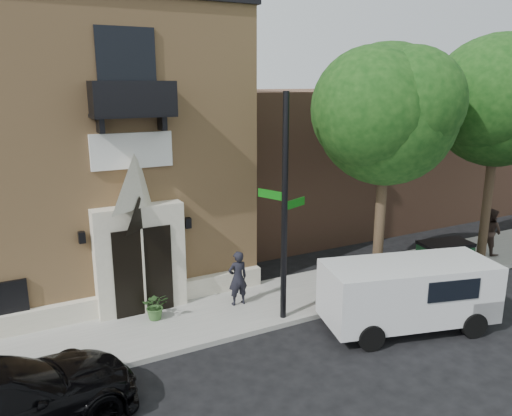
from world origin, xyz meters
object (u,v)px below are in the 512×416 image
(street_sign, at_px, (284,209))
(pedestrian_far, at_px, (491,231))
(dumpster, at_px, (444,258))
(fire_hydrant, at_px, (332,294))
(pedestrian_near, at_px, (238,278))
(cargo_van, at_px, (414,292))

(street_sign, height_order, pedestrian_far, street_sign)
(dumpster, bearing_deg, fire_hydrant, -165.51)
(street_sign, distance_m, fire_hydrant, 3.22)
(pedestrian_near, bearing_deg, fire_hydrant, 148.59)
(fire_hydrant, relative_size, pedestrian_near, 0.52)
(cargo_van, xyz_separation_m, pedestrian_near, (-3.82, 3.39, -0.08))
(dumpster, relative_size, pedestrian_far, 1.06)
(pedestrian_near, bearing_deg, cargo_van, 139.66)
(fire_hydrant, height_order, dumpster, dumpster)
(street_sign, height_order, fire_hydrant, street_sign)
(cargo_van, height_order, street_sign, street_sign)
(pedestrian_far, bearing_deg, fire_hydrant, 102.46)
(street_sign, xyz_separation_m, pedestrian_far, (10.03, 0.87, -2.30))
(cargo_van, height_order, dumpster, cargo_van)
(pedestrian_near, bearing_deg, street_sign, 121.17)
(cargo_van, bearing_deg, fire_hydrant, 142.58)
(fire_hydrant, relative_size, dumpster, 0.46)
(pedestrian_near, xyz_separation_m, pedestrian_far, (10.82, -0.50, 0.06))
(cargo_van, height_order, pedestrian_far, pedestrian_far)
(street_sign, distance_m, pedestrian_far, 10.33)
(fire_hydrant, bearing_deg, dumpster, 4.19)
(pedestrian_far, bearing_deg, cargo_van, 117.92)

